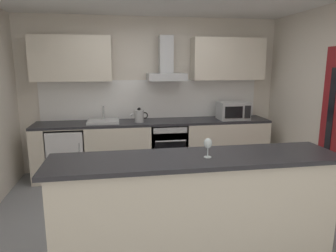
% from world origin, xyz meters
% --- Properties ---
extents(ground, '(5.39, 4.75, 0.02)m').
position_xyz_m(ground, '(0.00, 0.00, -0.01)').
color(ground, gray).
extents(wall_back, '(5.39, 0.12, 2.60)m').
position_xyz_m(wall_back, '(0.00, 1.94, 1.30)').
color(wall_back, silver).
rests_on(wall_back, ground).
extents(backsplash_tile, '(3.73, 0.02, 0.66)m').
position_xyz_m(backsplash_tile, '(0.00, 1.86, 1.23)').
color(backsplash_tile, white).
extents(counter_back, '(3.86, 0.60, 0.90)m').
position_xyz_m(counter_back, '(0.00, 1.56, 0.45)').
color(counter_back, beige).
rests_on(counter_back, ground).
extents(counter_island, '(2.69, 0.64, 1.00)m').
position_xyz_m(counter_island, '(0.10, -0.78, 0.50)').
color(counter_island, beige).
rests_on(counter_island, ground).
extents(upper_cabinets, '(3.81, 0.32, 0.70)m').
position_xyz_m(upper_cabinets, '(0.00, 1.71, 1.91)').
color(upper_cabinets, beige).
extents(oven, '(0.60, 0.62, 0.80)m').
position_xyz_m(oven, '(0.21, 1.53, 0.46)').
color(oven, slate).
rests_on(oven, ground).
extents(refrigerator, '(0.58, 0.60, 0.85)m').
position_xyz_m(refrigerator, '(-1.41, 1.53, 0.43)').
color(refrigerator, white).
rests_on(refrigerator, ground).
extents(microwave, '(0.50, 0.38, 0.30)m').
position_xyz_m(microwave, '(1.34, 1.50, 1.05)').
color(microwave, '#B7BABC').
rests_on(microwave, counter_back).
extents(sink, '(0.50, 0.40, 0.26)m').
position_xyz_m(sink, '(-0.83, 1.54, 0.93)').
color(sink, silver).
rests_on(sink, counter_back).
extents(kettle, '(0.29, 0.15, 0.24)m').
position_xyz_m(kettle, '(-0.26, 1.50, 1.01)').
color(kettle, '#B7BABC').
rests_on(kettle, counter_back).
extents(range_hood, '(0.62, 0.45, 0.72)m').
position_xyz_m(range_hood, '(0.21, 1.66, 1.79)').
color(range_hood, '#B7BABC').
extents(wine_glass, '(0.08, 0.08, 0.18)m').
position_xyz_m(wine_glass, '(0.19, -0.82, 1.12)').
color(wine_glass, silver).
rests_on(wine_glass, counter_island).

